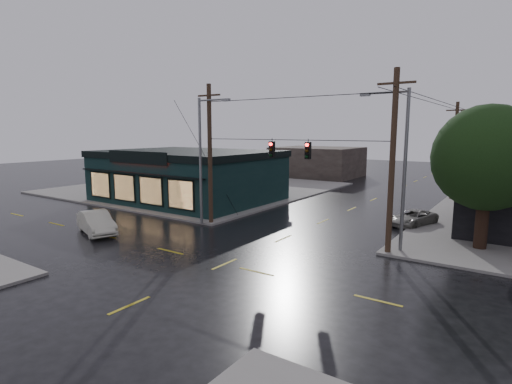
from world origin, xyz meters
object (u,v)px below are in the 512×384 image
Objects in this scene: utility_pole_nw at (211,224)px; suv_silver at (413,218)px; utility_pole_ne at (387,254)px; sedan_cream at (96,223)px; corner_tree at (487,158)px.

utility_pole_nw is 14.84m from suv_silver.
utility_pole_ne is 2.45× the size of suv_silver.
sedan_cream is 1.11× the size of suv_silver.
utility_pole_nw is 2.22× the size of sedan_cream.
suv_silver is at bearing 32.54° from utility_pole_nw.
corner_tree is 0.81× the size of utility_pole_nw.
utility_pole_nw is 1.00× the size of utility_pole_ne.
utility_pole_nw is at bearing -15.23° from sedan_cream.
utility_pole_nw is at bearing -167.78° from corner_tree.
utility_pole_ne is at bearing -49.71° from sedan_cream.
utility_pole_nw is at bearing -128.35° from suv_silver.
sedan_cream is at bearing -154.94° from corner_tree.
suv_silver is at bearing -29.67° from sedan_cream.
corner_tree is 7.93m from suv_silver.
suv_silver is (12.50, 7.98, 0.57)m from utility_pole_nw.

